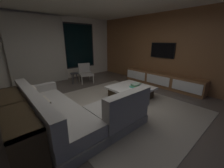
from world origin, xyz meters
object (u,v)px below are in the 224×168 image
sectional_couch (71,113)px  mounted_tv (162,50)px  accent_chair_near_window (85,72)px  console_table_behind_couch (16,121)px  media_console (162,80)px  book_stack_on_coffee_table (136,85)px  coffee_table (131,92)px  side_stool (74,75)px

sectional_couch → mounted_tv: bearing=4.1°
accent_chair_near_window → console_table_behind_couch: bearing=-139.1°
console_table_behind_couch → media_console: bearing=-0.5°
media_console → mounted_tv: 1.13m
book_stack_on_coffee_table → accent_chair_near_window: accent_chair_near_window is taller
accent_chair_near_window → sectional_couch: bearing=-126.5°
media_console → console_table_behind_couch: (-4.69, 0.04, 0.16)m
accent_chair_near_window → console_table_behind_couch: accent_chair_near_window is taller
book_stack_on_coffee_table → console_table_behind_couch: console_table_behind_couch is taller
console_table_behind_couch → mounted_tv: bearing=1.8°
accent_chair_near_window → media_console: bearing=-53.0°
coffee_table → book_stack_on_coffee_table: book_stack_on_coffee_table is taller
sectional_couch → media_console: size_ratio=0.81×
mounted_tv → console_table_behind_couch: mounted_tv is taller
book_stack_on_coffee_table → mounted_tv: size_ratio=0.32×
book_stack_on_coffee_table → side_stool: bearing=105.6°
coffee_table → media_console: 1.75m
media_console → mounted_tv: (0.18, 0.20, 1.10)m
media_console → mounted_tv: bearing=47.6°
accent_chair_near_window → side_stool: (-0.50, 0.03, -0.06)m
book_stack_on_coffee_table → coffee_table: bearing=132.4°
sectional_couch → accent_chair_near_window: bearing=53.5°
accent_chair_near_window → book_stack_on_coffee_table: bearing=-85.1°
book_stack_on_coffee_table → side_stool: (-0.72, 2.57, -0.04)m
book_stack_on_coffee_table → mounted_tv: bearing=8.0°
accent_chair_near_window → side_stool: bearing=176.8°
coffee_table → book_stack_on_coffee_table: 0.27m
book_stack_on_coffee_table → sectional_couch: bearing=-179.3°
side_stool → media_console: (2.37, -2.51, -0.12)m
accent_chair_near_window → coffee_table: bearing=-87.0°
accent_chair_near_window → console_table_behind_couch: (-2.82, -2.44, -0.02)m
accent_chair_near_window → mounted_tv: 3.20m
sectional_couch → media_console: (3.77, 0.09, -0.04)m
side_stool → media_console: media_console is taller
accent_chair_near_window → console_table_behind_couch: size_ratio=0.37×
coffee_table → book_stack_on_coffee_table: bearing=-47.6°
coffee_table → console_table_behind_couch: (-2.94, 0.00, 0.23)m
coffee_table → media_console: (1.74, -0.04, 0.06)m
sectional_couch → side_stool: bearing=61.6°
sectional_couch → media_console: bearing=1.3°
side_stool → media_console: 3.45m
mounted_tv → sectional_couch: bearing=-175.9°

